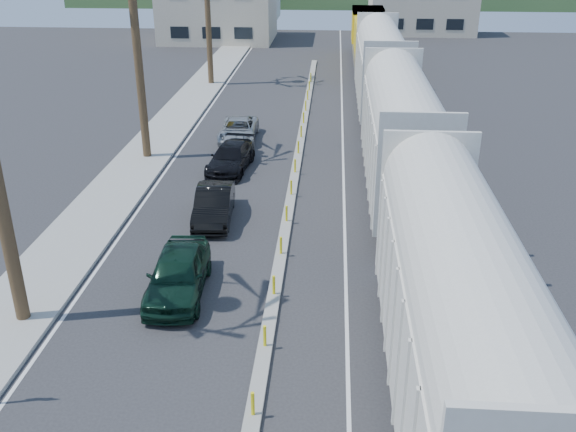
{
  "coord_description": "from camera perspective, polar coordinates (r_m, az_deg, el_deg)",
  "views": [
    {
      "loc": [
        1.83,
        -10.96,
        11.77
      ],
      "look_at": [
        0.31,
        10.45,
        2.0
      ],
      "focal_mm": 40.0,
      "sensor_mm": 36.0,
      "label": 1
    }
  ],
  "objects": [
    {
      "name": "sidewalk",
      "position": [
        39.2,
        -11.5,
        6.62
      ],
      "size": [
        3.0,
        90.0,
        0.15
      ],
      "primitive_type": "cube",
      "color": "gray",
      "rests_on": "ground"
    },
    {
      "name": "rails",
      "position": [
        40.81,
        8.41,
        7.49
      ],
      "size": [
        1.56,
        100.0,
        0.06
      ],
      "color": "black",
      "rests_on": "ground"
    },
    {
      "name": "median",
      "position": [
        33.1,
        0.62,
        3.81
      ],
      "size": [
        0.45,
        60.0,
        0.85
      ],
      "color": "gray",
      "rests_on": "ground"
    },
    {
      "name": "lane_markings",
      "position": [
        38.04,
        -2.17,
        6.44
      ],
      "size": [
        9.42,
        90.0,
        0.01
      ],
      "color": "silver",
      "rests_on": "ground"
    },
    {
      "name": "freight_train",
      "position": [
        35.37,
        9.19,
        9.65
      ],
      "size": [
        3.0,
        60.94,
        5.85
      ],
      "color": "beige",
      "rests_on": "ground"
    },
    {
      "name": "car_lead",
      "position": [
        22.54,
        -9.76,
        -5.04
      ],
      "size": [
        2.35,
        4.9,
        1.61
      ],
      "primitive_type": "imported",
      "rotation": [
        0.0,
        0.0,
        0.05
      ],
      "color": "black",
      "rests_on": "ground"
    },
    {
      "name": "car_second",
      "position": [
        27.97,
        -6.6,
        1.03
      ],
      "size": [
        2.14,
        4.57,
        1.43
      ],
      "primitive_type": "imported",
      "rotation": [
        0.0,
        0.0,
        0.07
      ],
      "color": "black",
      "rests_on": "ground"
    },
    {
      "name": "car_third",
      "position": [
        33.78,
        -5.11,
        5.2
      ],
      "size": [
        2.78,
        5.0,
        1.35
      ],
      "primitive_type": "imported",
      "rotation": [
        0.0,
        0.0,
        -0.1
      ],
      "color": "black",
      "rests_on": "ground"
    },
    {
      "name": "car_rear",
      "position": [
        38.64,
        -4.43,
        7.66
      ],
      "size": [
        2.39,
        4.73,
        1.28
      ],
      "primitive_type": "imported",
      "rotation": [
        0.0,
        0.0,
        0.03
      ],
      "color": "#A5A8AA",
      "rests_on": "ground"
    }
  ]
}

